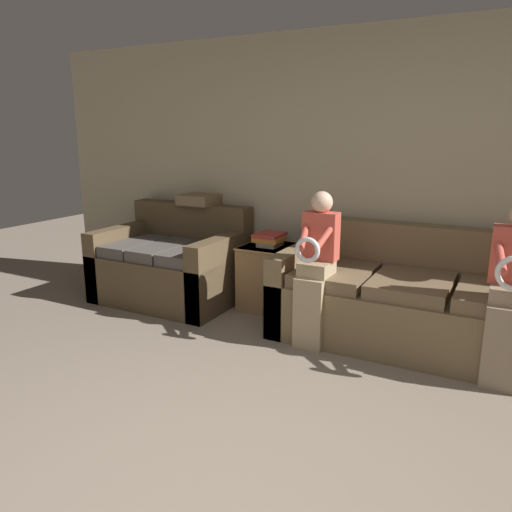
{
  "coord_description": "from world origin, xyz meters",
  "views": [
    {
      "loc": [
        1.0,
        -1.38,
        1.67
      ],
      "look_at": [
        -0.69,
        1.82,
        0.76
      ],
      "focal_mm": 35.0,
      "sensor_mm": 36.0,
      "label": 1
    }
  ],
  "objects_px": {
    "child_left_seated": "(316,262)",
    "throw_pillow": "(200,199)",
    "couch_side": "(173,266)",
    "side_shelf": "(269,276)",
    "book_stack": "(269,239)",
    "couch_main": "(413,303)"
  },
  "relations": [
    {
      "from": "couch_side",
      "to": "side_shelf",
      "type": "relative_size",
      "value": 2.23
    },
    {
      "from": "throw_pillow",
      "to": "couch_side",
      "type": "bearing_deg",
      "value": -108.24
    },
    {
      "from": "throw_pillow",
      "to": "book_stack",
      "type": "bearing_deg",
      "value": -8.99
    },
    {
      "from": "couch_side",
      "to": "book_stack",
      "type": "relative_size",
      "value": 4.69
    },
    {
      "from": "couch_side",
      "to": "child_left_seated",
      "type": "xyz_separation_m",
      "value": [
        1.69,
        -0.38,
        0.34
      ]
    },
    {
      "from": "book_stack",
      "to": "couch_main",
      "type": "bearing_deg",
      "value": -7.8
    },
    {
      "from": "side_shelf",
      "to": "throw_pillow",
      "type": "distance_m",
      "value": 1.11
    },
    {
      "from": "side_shelf",
      "to": "book_stack",
      "type": "distance_m",
      "value": 0.37
    },
    {
      "from": "couch_main",
      "to": "throw_pillow",
      "type": "distance_m",
      "value": 2.38
    },
    {
      "from": "couch_side",
      "to": "child_left_seated",
      "type": "distance_m",
      "value": 1.76
    },
    {
      "from": "child_left_seated",
      "to": "couch_main",
      "type": "bearing_deg",
      "value": 30.41
    },
    {
      "from": "couch_side",
      "to": "child_left_seated",
      "type": "bearing_deg",
      "value": -12.62
    },
    {
      "from": "couch_main",
      "to": "couch_side",
      "type": "xyz_separation_m",
      "value": [
        -2.38,
        -0.03,
        0.01
      ]
    },
    {
      "from": "book_stack",
      "to": "child_left_seated",
      "type": "bearing_deg",
      "value": -40.32
    },
    {
      "from": "couch_side",
      "to": "child_left_seated",
      "type": "relative_size",
      "value": 1.12
    },
    {
      "from": "child_left_seated",
      "to": "book_stack",
      "type": "distance_m",
      "value": 0.92
    },
    {
      "from": "child_left_seated",
      "to": "book_stack",
      "type": "xyz_separation_m",
      "value": [
        -0.7,
        0.59,
        0.0
      ]
    },
    {
      "from": "side_shelf",
      "to": "book_stack",
      "type": "relative_size",
      "value": 2.1
    },
    {
      "from": "child_left_seated",
      "to": "throw_pillow",
      "type": "xyz_separation_m",
      "value": [
        -1.57,
        0.73,
        0.31
      ]
    },
    {
      "from": "couch_side",
      "to": "side_shelf",
      "type": "bearing_deg",
      "value": 12.41
    },
    {
      "from": "couch_side",
      "to": "throw_pillow",
      "type": "relative_size",
      "value": 3.77
    },
    {
      "from": "couch_main",
      "to": "child_left_seated",
      "type": "xyz_separation_m",
      "value": [
        -0.69,
        -0.4,
        0.35
      ]
    }
  ]
}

